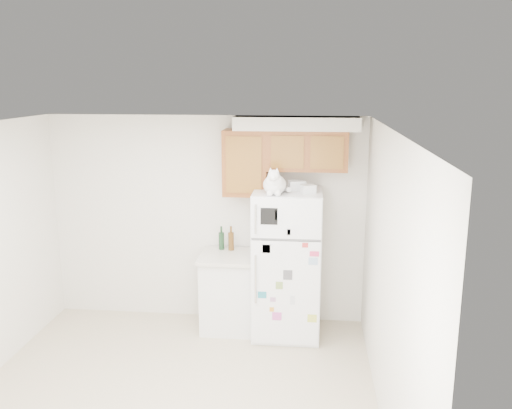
# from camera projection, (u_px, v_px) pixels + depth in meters

# --- Properties ---
(ground_plane) EXTENTS (3.80, 4.00, 0.01)m
(ground_plane) POSITION_uv_depth(u_px,v_px,m) (168.00, 408.00, 4.90)
(ground_plane) COLOR #B9AD8E
(room_shell) EXTENTS (3.84, 4.04, 2.52)m
(room_shell) POSITION_uv_depth(u_px,v_px,m) (182.00, 223.00, 4.75)
(room_shell) COLOR silver
(room_shell) RESTS_ON ground_plane
(refrigerator) EXTENTS (0.76, 0.78, 1.70)m
(refrigerator) POSITION_uv_depth(u_px,v_px,m) (287.00, 264.00, 6.17)
(refrigerator) COLOR white
(refrigerator) RESTS_ON ground_plane
(base_counter) EXTENTS (0.64, 0.64, 0.92)m
(base_counter) POSITION_uv_depth(u_px,v_px,m) (229.00, 291.00, 6.40)
(base_counter) COLOR white
(base_counter) RESTS_ON ground_plane
(cat) EXTENTS (0.30, 0.44, 0.31)m
(cat) POSITION_uv_depth(u_px,v_px,m) (275.00, 184.00, 5.78)
(cat) COLOR white
(cat) RESTS_ON refrigerator
(storage_box_back) EXTENTS (0.21, 0.17, 0.10)m
(storage_box_back) POSITION_uv_depth(u_px,v_px,m) (297.00, 185.00, 6.04)
(storage_box_back) COLOR white
(storage_box_back) RESTS_ON refrigerator
(storage_box_front) EXTENTS (0.18, 0.16, 0.09)m
(storage_box_front) POSITION_uv_depth(u_px,v_px,m) (308.00, 189.00, 5.86)
(storage_box_front) COLOR white
(storage_box_front) RESTS_ON refrigerator
(bottle_green) EXTENTS (0.07, 0.07, 0.28)m
(bottle_green) POSITION_uv_depth(u_px,v_px,m) (221.00, 238.00, 6.45)
(bottle_green) COLOR #19381E
(bottle_green) RESTS_ON base_counter
(bottle_amber) EXTENTS (0.07, 0.07, 0.29)m
(bottle_amber) POSITION_uv_depth(u_px,v_px,m) (231.00, 238.00, 6.41)
(bottle_amber) COLOR #593814
(bottle_amber) RESTS_ON base_counter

